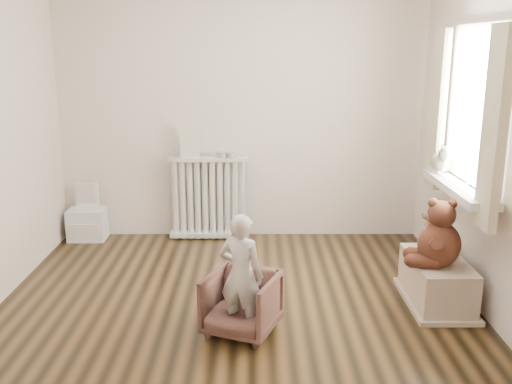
{
  "coord_description": "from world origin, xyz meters",
  "views": [
    {
      "loc": [
        0.14,
        -3.84,
        1.9
      ],
      "look_at": [
        0.15,
        0.45,
        0.8
      ],
      "focal_mm": 40.0,
      "sensor_mm": 36.0,
      "label": 1
    }
  ],
  "objects_px": {
    "armchair": "(242,303)",
    "child": "(241,275)",
    "toy_bench": "(437,278)",
    "toy_vanity": "(87,213)",
    "teddy_bear": "(441,223)",
    "plush_cat": "(442,160)",
    "radiator": "(209,201)"
  },
  "relations": [
    {
      "from": "armchair",
      "to": "child",
      "type": "relative_size",
      "value": 0.55
    },
    {
      "from": "radiator",
      "to": "toy_bench",
      "type": "relative_size",
      "value": 1.12
    },
    {
      "from": "toy_bench",
      "to": "teddy_bear",
      "type": "distance_m",
      "value": 0.48
    },
    {
      "from": "armchair",
      "to": "teddy_bear",
      "type": "bearing_deg",
      "value": 35.83
    },
    {
      "from": "armchair",
      "to": "child",
      "type": "xyz_separation_m",
      "value": [
        0.0,
        -0.05,
        0.23
      ]
    },
    {
      "from": "plush_cat",
      "to": "teddy_bear",
      "type": "bearing_deg",
      "value": -98.74
    },
    {
      "from": "child",
      "to": "teddy_bear",
      "type": "height_order",
      "value": "teddy_bear"
    },
    {
      "from": "armchair",
      "to": "plush_cat",
      "type": "distance_m",
      "value": 2.05
    },
    {
      "from": "radiator",
      "to": "armchair",
      "type": "distance_m",
      "value": 2.01
    },
    {
      "from": "toy_vanity",
      "to": "armchair",
      "type": "height_order",
      "value": "toy_vanity"
    },
    {
      "from": "teddy_bear",
      "to": "plush_cat",
      "type": "height_order",
      "value": "plush_cat"
    },
    {
      "from": "radiator",
      "to": "child",
      "type": "relative_size",
      "value": 0.99
    },
    {
      "from": "toy_bench",
      "to": "plush_cat",
      "type": "relative_size",
      "value": 2.63
    },
    {
      "from": "radiator",
      "to": "teddy_bear",
      "type": "xyz_separation_m",
      "value": [
        1.8,
        -1.62,
        0.28
      ]
    },
    {
      "from": "armchair",
      "to": "toy_bench",
      "type": "xyz_separation_m",
      "value": [
        1.47,
        0.46,
        -0.01
      ]
    },
    {
      "from": "toy_vanity",
      "to": "child",
      "type": "relative_size",
      "value": 0.68
    },
    {
      "from": "toy_vanity",
      "to": "armchair",
      "type": "xyz_separation_m",
      "value": [
        1.6,
        -1.94,
        -0.06
      ]
    },
    {
      "from": "toy_bench",
      "to": "teddy_bear",
      "type": "xyz_separation_m",
      "value": [
        -0.04,
        -0.11,
        0.47
      ]
    },
    {
      "from": "toy_bench",
      "to": "armchair",
      "type": "bearing_deg",
      "value": -162.7
    },
    {
      "from": "armchair",
      "to": "radiator",
      "type": "bearing_deg",
      "value": 122.87
    },
    {
      "from": "armchair",
      "to": "child",
      "type": "distance_m",
      "value": 0.23
    },
    {
      "from": "radiator",
      "to": "plush_cat",
      "type": "relative_size",
      "value": 2.95
    },
    {
      "from": "radiator",
      "to": "armchair",
      "type": "xyz_separation_m",
      "value": [
        0.37,
        -1.97,
        -0.18
      ]
    },
    {
      "from": "teddy_bear",
      "to": "toy_vanity",
      "type": "bearing_deg",
      "value": 163.4
    },
    {
      "from": "radiator",
      "to": "teddy_bear",
      "type": "distance_m",
      "value": 2.44
    },
    {
      "from": "armchair",
      "to": "toy_bench",
      "type": "bearing_deg",
      "value": 39.47
    },
    {
      "from": "toy_vanity",
      "to": "teddy_bear",
      "type": "height_order",
      "value": "teddy_bear"
    },
    {
      "from": "armchair",
      "to": "plush_cat",
      "type": "height_order",
      "value": "plush_cat"
    },
    {
      "from": "teddy_bear",
      "to": "plush_cat",
      "type": "relative_size",
      "value": 1.75
    },
    {
      "from": "toy_vanity",
      "to": "plush_cat",
      "type": "distance_m",
      "value": 3.43
    },
    {
      "from": "toy_bench",
      "to": "plush_cat",
      "type": "height_order",
      "value": "plush_cat"
    },
    {
      "from": "child",
      "to": "toy_bench",
      "type": "xyz_separation_m",
      "value": [
        1.47,
        0.51,
        -0.24
      ]
    }
  ]
}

